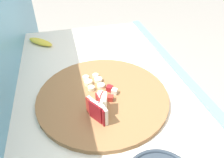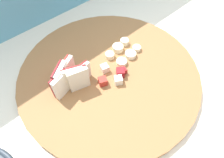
% 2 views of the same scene
% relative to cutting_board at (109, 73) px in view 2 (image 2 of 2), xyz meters
% --- Properties ---
extents(ground, '(10.00, 10.00, 0.00)m').
position_rel_cutting_board_xyz_m(ground, '(0.05, -0.03, -0.90)').
color(ground, gray).
extents(tiled_countertop, '(1.14, 0.66, 0.90)m').
position_rel_cutting_board_xyz_m(tiled_countertop, '(0.05, -0.03, -0.45)').
color(tiled_countertop, silver).
rests_on(tiled_countertop, ground).
extents(tile_backsplash, '(2.40, 0.04, 1.30)m').
position_rel_cutting_board_xyz_m(tile_backsplash, '(0.05, 0.32, -0.25)').
color(tile_backsplash, '#5BA3C1').
rests_on(tile_backsplash, ground).
extents(cutting_board, '(0.45, 0.45, 0.02)m').
position_rel_cutting_board_xyz_m(cutting_board, '(0.00, 0.00, 0.00)').
color(cutting_board, olive).
rests_on(cutting_board, tiled_countertop).
extents(apple_wedge_fan, '(0.10, 0.07, 0.06)m').
position_rel_cutting_board_xyz_m(apple_wedge_fan, '(-0.09, 0.03, 0.04)').
color(apple_wedge_fan, '#A32323').
rests_on(apple_wedge_fan, cutting_board).
extents(apple_dice_pile, '(0.08, 0.07, 0.02)m').
position_rel_cutting_board_xyz_m(apple_dice_pile, '(-0.00, -0.02, 0.02)').
color(apple_dice_pile, maroon).
rests_on(apple_dice_pile, cutting_board).
extents(banana_slice_rows, '(0.10, 0.07, 0.01)m').
position_rel_cutting_board_xyz_m(banana_slice_rows, '(0.07, 0.02, 0.01)').
color(banana_slice_rows, white).
rests_on(banana_slice_rows, cutting_board).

